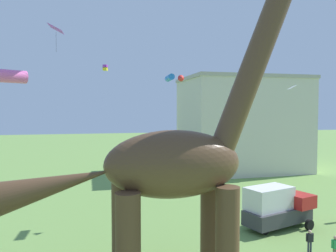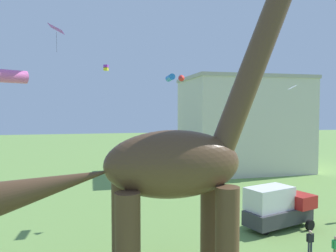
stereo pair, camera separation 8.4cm
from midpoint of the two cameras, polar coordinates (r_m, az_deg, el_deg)
The scene contains 10 objects.
dinosaur_sculpture at distance 17.18m, azimuth 0.81°, elevation -6.55°, with size 16.60×3.52×17.36m.
parked_box_truck at distance 27.53m, azimuth 18.30°, elevation -13.00°, with size 5.97×3.66×3.20m.
person_near_flyer at distance 23.96m, azimuth 23.28°, elevation -17.41°, with size 0.55×0.24×1.46m.
person_far_spectator at distance 23.52m, azimuth 26.92°, elevation -17.84°, with size 0.55×0.24×1.48m.
kite_trailing at distance 23.50m, azimuth -26.71°, elevation 7.64°, with size 2.96×3.06×0.87m.
kite_mid_left at distance 23.85m, azimuth -18.50°, elevation 15.48°, with size 1.01×1.39×1.74m.
kite_far_right at distance 37.08m, azimuth -10.52°, elevation 9.80°, with size 0.58×0.58×0.62m.
kite_high_right at distance 23.96m, azimuth 20.66°, elevation 6.23°, with size 0.68×0.82×0.26m.
kite_near_low at distance 28.33m, azimuth 0.91°, elevation 8.28°, with size 1.61×1.88×0.54m.
background_building_block at distance 51.49m, azimuth 12.75°, elevation 0.37°, with size 17.49×12.45×13.94m.
Camera 2 is at (-4.50, -11.04, 9.05)m, focal length 35.55 mm.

